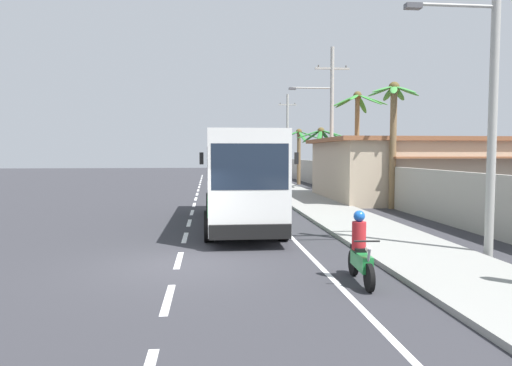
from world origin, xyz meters
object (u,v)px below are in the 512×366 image
roadside_building (442,169)px  utility_pole_far (287,137)px  motorcycle_beside_bus (360,253)px  utility_pole_nearest (491,70)px  utility_pole_mid (330,119)px  palm_third (321,144)px  palm_fourth (299,146)px  coach_bus_foreground (239,174)px  palm_second (357,122)px  palm_nearest (393,122)px

roadside_building → utility_pole_far: bearing=111.1°
motorcycle_beside_bus → utility_pole_far: (4.42, 35.81, 3.89)m
utility_pole_nearest → utility_pole_mid: utility_pole_nearest is taller
motorcycle_beside_bus → palm_third: bearing=78.1°
motorcycle_beside_bus → roadside_building: 21.29m
palm_third → roadside_building: size_ratio=0.32×
utility_pole_mid → palm_fourth: utility_pole_mid is taller
coach_bus_foreground → palm_third: 19.63m
utility_pole_mid → palm_fourth: size_ratio=1.86×
motorcycle_beside_bus → utility_pole_nearest: bearing=26.4°
palm_fourth → roadside_building: size_ratio=0.33×
motorcycle_beside_bus → utility_pole_mid: size_ratio=0.20×
utility_pole_nearest → roadside_building: 17.58m
utility_pole_mid → palm_third: 8.08m
utility_pole_far → utility_pole_nearest: bearing=-90.1°
utility_pole_far → palm_third: 9.12m
palm_fourth → utility_pole_far: bearing=98.0°
utility_pole_mid → palm_second: (2.21, 1.31, -0.09)m
palm_nearest → utility_pole_mid: bearing=108.4°
motorcycle_beside_bus → palm_third: size_ratio=0.39×
utility_pole_nearest → utility_pole_far: (0.04, 33.64, -0.67)m
palm_nearest → roadside_building: (5.13, 4.63, -2.59)m
utility_pole_far → palm_fourth: 3.54m
coach_bus_foreground → palm_fourth: (7.05, 23.55, 1.55)m
coach_bus_foreground → utility_pole_nearest: bearing=-45.7°
utility_pole_mid → palm_nearest: bearing=-71.6°
motorcycle_beside_bus → palm_second: palm_second is taller
palm_nearest → palm_third: (-0.52, 13.45, -0.89)m
utility_pole_far → palm_second: size_ratio=1.24×
utility_pole_nearest → palm_third: size_ratio=1.95×
coach_bus_foreground → motorcycle_beside_bus: bearing=-76.3°
coach_bus_foreground → utility_pole_mid: size_ratio=1.11×
motorcycle_beside_bus → utility_pole_nearest: 6.69m
utility_pole_far → palm_fourth: utility_pole_far is taller
utility_pole_nearest → palm_nearest: bearing=80.9°
palm_nearest → roadside_building: palm_nearest is taller
coach_bus_foreground → motorcycle_beside_bus: (2.16, -8.87, -1.40)m
palm_second → utility_pole_far: bearing=97.7°
utility_pole_far → motorcycle_beside_bus: bearing=-97.0°
coach_bus_foreground → utility_pole_mid: 12.38m
palm_fourth → coach_bus_foreground: bearing=-106.7°
motorcycle_beside_bus → utility_pole_far: bearing=83.0°
coach_bus_foreground → utility_pole_far: (6.58, 26.93, 2.49)m
palm_fourth → palm_nearest: bearing=-86.2°
coach_bus_foreground → roadside_building: 16.26m
palm_nearest → palm_second: bearing=87.2°
palm_third → roadside_building: bearing=-57.3°
motorcycle_beside_bus → palm_nearest: 15.22m
coach_bus_foreground → palm_third: bearing=66.5°
coach_bus_foreground → palm_nearest: 9.78m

